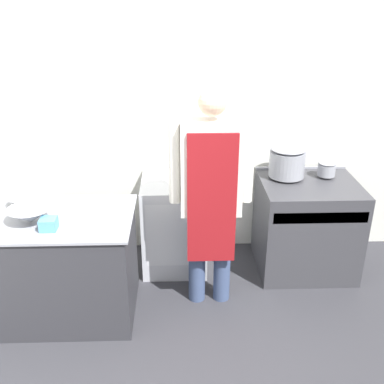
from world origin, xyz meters
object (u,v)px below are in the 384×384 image
at_px(mixing_bowl, 31,215).
at_px(plastic_tub, 49,224).
at_px(stove, 306,226).
at_px(sauce_pot, 327,168).
at_px(person_cook, 212,188).
at_px(stock_pot, 288,161).
at_px(fridge_unit, 175,223).

relative_size(mixing_bowl, plastic_tub, 2.75).
height_order(stove, sauce_pot, sauce_pot).
bearing_deg(sauce_pot, plastic_tub, -157.79).
height_order(person_cook, plastic_tub, person_cook).
relative_size(stock_pot, sauce_pot, 2.01).
bearing_deg(mixing_bowl, stove, 16.67).
distance_m(mixing_bowl, plastic_tub, 0.20).
bearing_deg(stock_pot, mixing_bowl, -158.60).
bearing_deg(person_cook, sauce_pot, 29.14).
relative_size(person_cook, mixing_bowl, 5.65).
distance_m(person_cook, mixing_bowl, 1.36).
distance_m(plastic_tub, stock_pot, 2.13).
bearing_deg(plastic_tub, person_cook, 15.05).
bearing_deg(person_cook, stock_pot, 39.95).
bearing_deg(mixing_bowl, sauce_pot, 18.41).
relative_size(fridge_unit, mixing_bowl, 2.70).
relative_size(person_cook, stock_pot, 5.62).
bearing_deg(fridge_unit, plastic_tub, -135.02).
bearing_deg(plastic_tub, mixing_bowl, 144.23).
bearing_deg(stove, fridge_unit, 175.98).
distance_m(fridge_unit, person_cook, 0.88).
bearing_deg(sauce_pot, stock_pot, -180.00).
bearing_deg(stock_pot, person_cook, -140.05).
relative_size(mixing_bowl, stock_pot, 1.00).
height_order(plastic_tub, sauce_pot, sauce_pot).
xyz_separation_m(person_cook, sauce_pot, (1.10, 0.62, -0.09)).
relative_size(stove, mixing_bowl, 2.76).
xyz_separation_m(fridge_unit, person_cook, (0.29, -0.57, 0.60)).
height_order(mixing_bowl, plastic_tub, mixing_bowl).
xyz_separation_m(fridge_unit, stock_pot, (1.03, 0.05, 0.60)).
bearing_deg(fridge_unit, person_cook, -62.62).
bearing_deg(stove, sauce_pot, 37.52).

